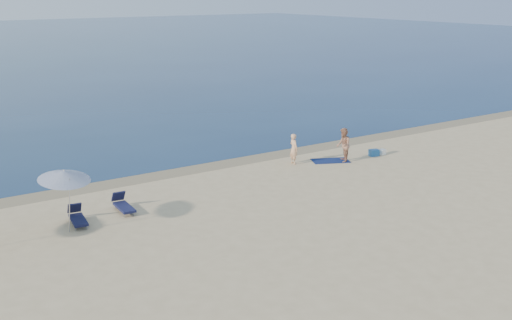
% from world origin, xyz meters
% --- Properties ---
extents(wet_sand_strip, '(240.00, 1.60, 0.00)m').
position_xyz_m(wet_sand_strip, '(0.00, 19.40, 0.00)').
color(wet_sand_strip, '#847254').
rests_on(wet_sand_strip, ground).
extents(person_left, '(0.43, 0.61, 1.59)m').
position_xyz_m(person_left, '(2.42, 17.36, 0.79)').
color(person_left, '#E4A980').
rests_on(person_left, ground).
extents(person_right, '(1.06, 1.10, 1.79)m').
position_xyz_m(person_right, '(4.77, 16.21, 0.90)').
color(person_right, '#AB735A').
rests_on(person_right, ground).
extents(beach_towel, '(2.18, 1.77, 0.03)m').
position_xyz_m(beach_towel, '(4.34, 16.69, 0.02)').
color(beach_towel, '#0D1845').
rests_on(beach_towel, ground).
extents(white_bag, '(0.37, 0.33, 0.29)m').
position_xyz_m(white_bag, '(7.56, 16.13, 0.15)').
color(white_bag, white).
rests_on(white_bag, ground).
extents(blue_cooler, '(0.57, 0.46, 0.35)m').
position_xyz_m(blue_cooler, '(6.97, 16.17, 0.18)').
color(blue_cooler, '#1D5A9F').
rests_on(blue_cooler, ground).
extents(umbrella_near, '(2.27, 2.29, 2.51)m').
position_xyz_m(umbrella_near, '(-10.33, 14.63, 2.16)').
color(umbrella_near, silver).
rests_on(umbrella_near, ground).
extents(lounger_left, '(0.76, 1.65, 0.70)m').
position_xyz_m(lounger_left, '(-9.80, 15.10, 0.26)').
color(lounger_left, '#121433').
rests_on(lounger_left, ground).
extents(lounger_right, '(0.65, 1.65, 0.71)m').
position_xyz_m(lounger_right, '(-7.77, 15.48, 0.26)').
color(lounger_right, '#16193D').
rests_on(lounger_right, ground).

